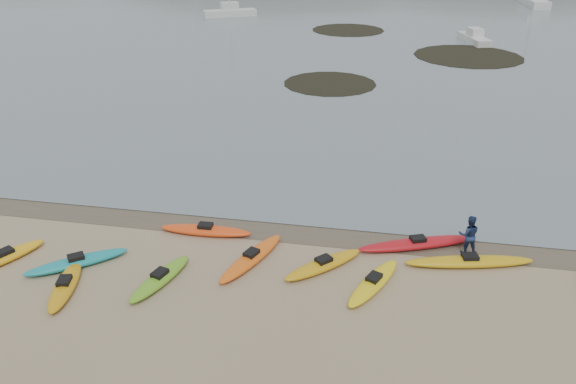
# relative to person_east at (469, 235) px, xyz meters

# --- Properties ---
(ground) EXTENTS (600.00, 600.00, 0.00)m
(ground) POSITION_rel_person_east_xyz_m (-6.93, 0.85, -0.77)
(ground) COLOR tan
(ground) RESTS_ON ground
(wet_sand) EXTENTS (60.00, 60.00, 0.00)m
(wet_sand) POSITION_rel_person_east_xyz_m (-6.93, 0.55, -0.77)
(wet_sand) COLOR brown
(wet_sand) RESTS_ON ground
(kayaks) EXTENTS (22.00, 7.64, 0.34)m
(kayaks) POSITION_rel_person_east_xyz_m (-6.65, -2.16, -0.60)
(kayaks) COLOR gold
(kayaks) RESTS_ON ground
(person_east) EXTENTS (0.77, 0.61, 1.55)m
(person_east) POSITION_rel_person_east_xyz_m (0.00, 0.00, 0.00)
(person_east) COLOR navy
(person_east) RESTS_ON ground
(kelp_mats) EXTENTS (20.31, 29.26, 0.04)m
(kelp_mats) POSITION_rel_person_east_xyz_m (-2.83, 34.08, -0.75)
(kelp_mats) COLOR black
(kelp_mats) RESTS_ON water
(far_hills) EXTENTS (550.00, 135.00, 80.00)m
(far_hills) POSITION_rel_person_east_xyz_m (32.45, 194.82, -16.70)
(far_hills) COLOR #384235
(far_hills) RESTS_ON ground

